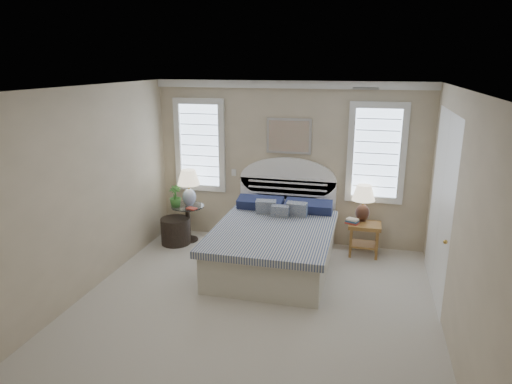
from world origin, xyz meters
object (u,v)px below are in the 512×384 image
Objects in this scene: floor_pot at (176,231)px; side_table_left at (188,219)px; lamp_left at (189,183)px; bed at (275,241)px; nightstand_right at (364,232)px; lamp_right at (363,199)px.

side_table_left is at bearing 48.88° from floor_pot.
side_table_left is 0.62m from lamp_left.
lamp_left reaches higher than side_table_left.
bed is 1.75m from side_table_left.
nightstand_right is at bearing 1.94° from side_table_left.
side_table_left is 1.02× the size of lamp_left.
nightstand_right is at bearing 28.03° from bed.
lamp_right is (2.88, 0.18, -0.11)m from lamp_left.
lamp_right is at bearing 110.82° from nightstand_right.
bed is at bearing -21.79° from lamp_left.
lamp_left is (-1.63, 0.65, 0.62)m from bed.
lamp_right is at bearing 7.79° from floor_pot.
bed is at bearing -19.74° from side_table_left.
lamp_right is at bearing 33.62° from bed.
side_table_left is at bearing -104.23° from lamp_left.
bed is 3.82× the size of lamp_right.
nightstand_right is (2.95, 0.10, -0.00)m from side_table_left.
bed reaches higher than lamp_right.
lamp_left is at bearing -179.24° from nightstand_right.
lamp_left reaches higher than floor_pot.
nightstand_right is 3.12m from floor_pot.
side_table_left is (-1.65, 0.59, 0.00)m from bed.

